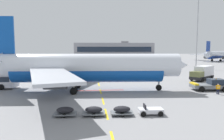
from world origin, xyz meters
TOP-DOWN VIEW (x-y plane):
  - ground at (40.00, 40.00)m, footprint 400.00×400.00m
  - apron_paint_markings at (18.00, 37.55)m, footprint 8.00×96.42m
  - airliner_foreground at (15.35, 21.75)m, footprint 34.81×34.55m
  - pushback_tug at (36.72, 20.27)m, footprint 6.22×3.59m
  - airliner_mid_left at (86.00, 99.04)m, footprint 27.38×25.43m
  - catering_truck at (41.08, 31.29)m, footprint 7.03×6.13m
  - fuel_service_truck at (-1.61, 41.96)m, footprint 6.36×6.89m
  - baggage_train at (18.15, 8.09)m, footprint 11.65×2.04m
  - ground_crew_worker at (35.98, 16.99)m, footprint 0.66×0.32m
  - apron_light_mast_far at (53.24, 58.33)m, footprint 1.80×1.80m
  - terminal_satellite at (35.72, 165.59)m, footprint 62.35×25.17m

SIDE VIEW (x-z plane):
  - ground at x=40.00m, z-range 0.00..0.00m
  - apron_paint_markings at x=18.00m, z-range 0.00..0.01m
  - baggage_train at x=18.15m, z-range -0.04..1.10m
  - pushback_tug at x=36.72m, z-range -0.14..1.94m
  - ground_crew_worker at x=35.98m, z-range 0.11..1.75m
  - catering_truck at x=41.08m, z-range 0.08..3.22m
  - fuel_service_truck at x=-1.61m, z-range 0.08..3.22m
  - airliner_mid_left at x=86.00m, z-range -1.86..8.71m
  - airliner_foreground at x=15.35m, z-range -2.15..10.05m
  - terminal_satellite at x=35.72m, z-range -0.78..11.82m
  - apron_light_mast_far at x=53.24m, z-range 3.06..28.54m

